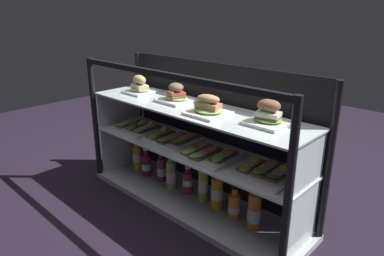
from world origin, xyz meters
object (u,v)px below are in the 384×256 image
at_px(open_sandwich_tray_near_right_corner, 264,171).
at_px(plated_roll_sandwich_center, 268,115).
at_px(juice_bottle_front_second, 138,157).
at_px(open_sandwich_tray_right_of_center, 138,127).
at_px(plated_roll_sandwich_near_left_corner, 208,108).
at_px(open_sandwich_tray_center, 208,154).
at_px(plated_roll_sandwich_left_of_center, 176,95).
at_px(juice_bottle_back_center, 146,164).
at_px(open_sandwich_tray_left_of_center, 173,138).
at_px(juice_bottle_front_left_end, 162,169).
at_px(juice_bottle_front_middle, 203,184).
at_px(juice_bottle_near_post, 171,174).
at_px(plated_roll_sandwich_mid_left, 140,86).
at_px(juice_bottle_front_fourth, 254,211).
at_px(juice_bottle_tucked_behind, 217,192).
at_px(juice_bottle_back_left, 188,182).
at_px(juice_bottle_front_right_end, 234,206).

bearing_deg(open_sandwich_tray_near_right_corner, plated_roll_sandwich_center, 122.64).
bearing_deg(juice_bottle_front_second, open_sandwich_tray_right_of_center, -30.17).
distance_m(plated_roll_sandwich_near_left_corner, open_sandwich_tray_center, 0.27).
relative_size(plated_roll_sandwich_left_of_center, open_sandwich_tray_right_of_center, 0.66).
bearing_deg(open_sandwich_tray_center, juice_bottle_back_center, 174.89).
height_order(open_sandwich_tray_right_of_center, open_sandwich_tray_left_of_center, open_sandwich_tray_right_of_center).
height_order(open_sandwich_tray_left_of_center, juice_bottle_front_left_end, open_sandwich_tray_left_of_center).
bearing_deg(juice_bottle_front_middle, open_sandwich_tray_center, -37.45).
xyz_separation_m(open_sandwich_tray_left_of_center, open_sandwich_tray_center, (0.32, -0.04, 0.00)).
height_order(plated_roll_sandwich_left_of_center, plated_roll_sandwich_near_left_corner, plated_roll_sandwich_left_of_center).
height_order(juice_bottle_back_center, juice_bottle_near_post, juice_bottle_near_post).
bearing_deg(open_sandwich_tray_left_of_center, plated_roll_sandwich_mid_left, 177.78).
relative_size(open_sandwich_tray_near_right_corner, juice_bottle_front_fourth, 1.15).
bearing_deg(juice_bottle_front_fourth, juice_bottle_front_left_end, 178.71).
height_order(plated_roll_sandwich_left_of_center, juice_bottle_front_fourth, plated_roll_sandwich_left_of_center).
bearing_deg(juice_bottle_back_center, juice_bottle_front_fourth, 0.08).
relative_size(open_sandwich_tray_right_of_center, juice_bottle_front_fourth, 1.15).
xyz_separation_m(plated_roll_sandwich_mid_left, juice_bottle_front_second, (-0.09, 0.02, -0.54)).
bearing_deg(juice_bottle_near_post, juice_bottle_tucked_behind, 2.25).
height_order(open_sandwich_tray_near_right_corner, juice_bottle_tucked_behind, open_sandwich_tray_near_right_corner).
relative_size(plated_roll_sandwich_left_of_center, juice_bottle_front_second, 0.85).
height_order(plated_roll_sandwich_left_of_center, open_sandwich_tray_center, plated_roll_sandwich_left_of_center).
xyz_separation_m(open_sandwich_tray_center, juice_bottle_near_post, (-0.36, 0.05, -0.27)).
xyz_separation_m(plated_roll_sandwich_center, open_sandwich_tray_right_of_center, (-0.97, -0.05, -0.27)).
xyz_separation_m(plated_roll_sandwich_left_of_center, open_sandwich_tray_right_of_center, (-0.34, -0.04, -0.27)).
height_order(plated_roll_sandwich_near_left_corner, juice_bottle_tucked_behind, plated_roll_sandwich_near_left_corner).
xyz_separation_m(open_sandwich_tray_center, juice_bottle_back_center, (-0.62, 0.06, -0.28)).
bearing_deg(juice_bottle_front_fourth, plated_roll_sandwich_center, 21.25).
distance_m(juice_bottle_front_left_end, juice_bottle_back_left, 0.25).
xyz_separation_m(juice_bottle_back_center, juice_bottle_tucked_behind, (0.64, 0.01, 0.02)).
distance_m(open_sandwich_tray_left_of_center, juice_bottle_front_fourth, 0.66).
height_order(open_sandwich_tray_left_of_center, juice_bottle_tucked_behind, open_sandwich_tray_left_of_center).
height_order(plated_roll_sandwich_center, juice_bottle_front_right_end, plated_roll_sandwich_center).
xyz_separation_m(juice_bottle_near_post, juice_bottle_front_right_end, (0.51, 0.01, -0.02)).
distance_m(plated_roll_sandwich_left_of_center, juice_bottle_front_right_end, 0.73).
xyz_separation_m(plated_roll_sandwich_center, juice_bottle_tucked_behind, (-0.30, -0.01, -0.53)).
bearing_deg(juice_bottle_back_center, plated_roll_sandwich_center, 0.84).
xyz_separation_m(open_sandwich_tray_center, juice_bottle_back_left, (-0.23, 0.07, -0.29)).
xyz_separation_m(plated_roll_sandwich_center, juice_bottle_back_center, (-0.94, -0.01, -0.56)).
distance_m(juice_bottle_back_center, juice_bottle_tucked_behind, 0.64).
bearing_deg(open_sandwich_tray_right_of_center, juice_bottle_front_fourth, 2.10).
bearing_deg(plated_roll_sandwich_left_of_center, juice_bottle_front_fourth, -0.65).
bearing_deg(juice_bottle_back_left, open_sandwich_tray_near_right_corner, -4.13).
xyz_separation_m(open_sandwich_tray_center, juice_bottle_front_left_end, (-0.48, 0.07, -0.28)).
relative_size(plated_roll_sandwich_near_left_corner, juice_bottle_back_left, 1.08).
height_order(juice_bottle_front_right_end, juice_bottle_front_fourth, juice_bottle_front_fourth).
bearing_deg(open_sandwich_tray_left_of_center, open_sandwich_tray_center, -7.29).
distance_m(plated_roll_sandwich_mid_left, plated_roll_sandwich_near_left_corner, 0.65).
bearing_deg(juice_bottle_front_right_end, plated_roll_sandwich_near_left_corner, -158.84).
height_order(juice_bottle_front_left_end, juice_bottle_back_left, juice_bottle_front_left_end).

